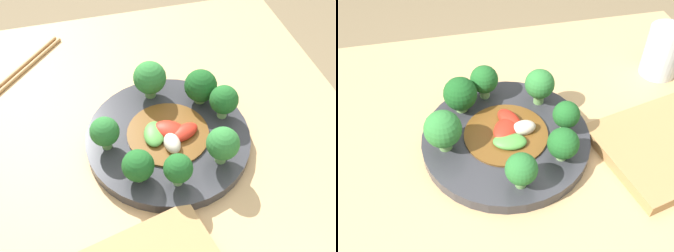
% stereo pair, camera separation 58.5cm
% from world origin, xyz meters
% --- Properties ---
extents(plate, '(0.27, 0.27, 0.02)m').
position_xyz_m(plate, '(-0.03, 0.02, 0.76)').
color(plate, '#333338').
rests_on(plate, table).
extents(broccoli_northeast, '(0.05, 0.05, 0.07)m').
position_xyz_m(broccoli_northeast, '(0.04, 0.08, 0.81)').
color(broccoli_northeast, '#70A356').
rests_on(broccoli_northeast, plate).
extents(broccoli_east, '(0.04, 0.04, 0.06)m').
position_xyz_m(broccoli_east, '(0.07, 0.01, 0.81)').
color(broccoli_east, '#89B76B').
rests_on(broccoli_east, plate).
extents(broccoli_west, '(0.06, 0.06, 0.07)m').
position_xyz_m(broccoli_west, '(-0.13, 0.01, 0.81)').
color(broccoli_west, '#70A356').
rests_on(broccoli_west, plate).
extents(broccoli_northwest, '(0.06, 0.06, 0.06)m').
position_xyz_m(broccoli_northwest, '(-0.09, 0.09, 0.81)').
color(broccoli_northwest, '#7AAD5B').
rests_on(broccoli_northwest, plate).
extents(broccoli_south, '(0.05, 0.05, 0.06)m').
position_xyz_m(broccoli_south, '(-0.03, -0.08, 0.81)').
color(broccoli_south, '#70A356').
rests_on(broccoli_south, plate).
extents(broccoli_north, '(0.05, 0.05, 0.06)m').
position_xyz_m(broccoli_north, '(-0.05, 0.12, 0.81)').
color(broccoli_north, '#89B76B').
rests_on(broccoli_north, plate).
extents(broccoli_southeast, '(0.05, 0.05, 0.06)m').
position_xyz_m(broccoli_southeast, '(0.04, -0.05, 0.80)').
color(broccoli_southeast, '#89B76B').
rests_on(broccoli_southeast, plate).
extents(stirfry_center, '(0.13, 0.13, 0.02)m').
position_xyz_m(stirfry_center, '(-0.02, 0.02, 0.78)').
color(stirfry_center, brown).
rests_on(stirfry_center, plate).
extents(chopsticks, '(0.19, 0.17, 0.01)m').
position_xyz_m(chopsticks, '(-0.28, -0.22, 0.76)').
color(chopsticks, '#AD7F4C').
rests_on(chopsticks, table).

